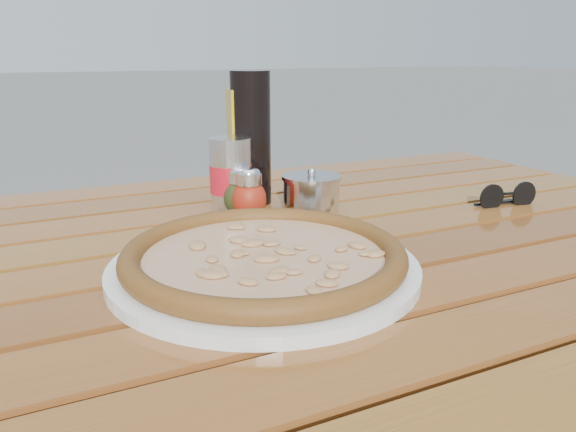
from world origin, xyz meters
name	(u,v)px	position (x,y,z in m)	size (l,w,h in m)	color
table	(294,292)	(0.00, 0.00, 0.67)	(1.40, 0.90, 0.75)	#3D1E0D
plate	(264,268)	(-0.08, -0.09, 0.76)	(0.36, 0.36, 0.01)	white
pizza	(264,255)	(-0.08, -0.09, 0.77)	(0.44, 0.44, 0.03)	beige
pepper_shaker	(249,194)	(-0.01, 0.13, 0.79)	(0.05, 0.05, 0.08)	#AD2813
oregano_shaker	(240,192)	(-0.02, 0.15, 0.79)	(0.06, 0.06, 0.08)	#343B17
dark_bottle	(251,138)	(0.03, 0.21, 0.86)	(0.07, 0.07, 0.22)	black
soda_can	(231,176)	(-0.03, 0.17, 0.81)	(0.08, 0.08, 0.12)	silver
olive_oil_cruet	(246,145)	(0.02, 0.23, 0.85)	(0.06, 0.06, 0.21)	#BD9314
parmesan_tin	(311,193)	(0.09, 0.12, 0.78)	(0.13, 0.13, 0.07)	silver
sunglasses	(507,197)	(0.40, 0.01, 0.77)	(0.11, 0.04, 0.04)	black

